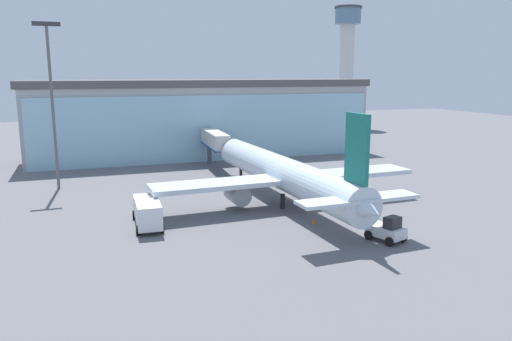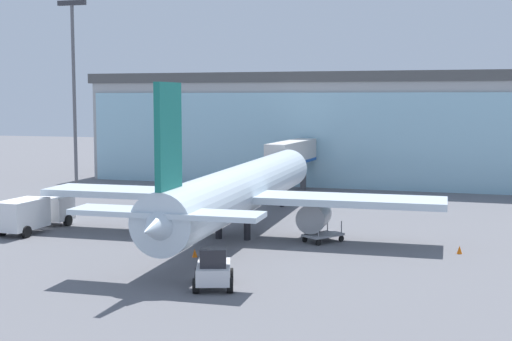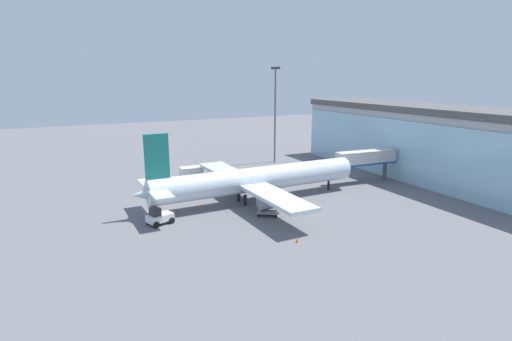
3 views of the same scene
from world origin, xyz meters
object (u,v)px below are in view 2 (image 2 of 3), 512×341
object	(u,v)px
safety_cone_wingtip	(460,250)
apron_light_mast	(74,81)
jet_bridge	(292,154)
baggage_cart	(323,235)
airplane	(240,190)
safety_cone_nose	(195,253)
catering_truck	(34,213)
pushback_tug	(213,270)

from	to	relation	value
safety_cone_wingtip	apron_light_mast	bearing A→B (deg)	153.46
jet_bridge	baggage_cart	world-z (taller)	jet_bridge
airplane	safety_cone_nose	world-z (taller)	airplane
airplane	catering_truck	size ratio (longest dim) A/B	4.87
safety_cone_nose	jet_bridge	bearing A→B (deg)	90.96
baggage_cart	jet_bridge	bearing A→B (deg)	-125.70
catering_truck	safety_cone_wingtip	world-z (taller)	catering_truck
airplane	safety_cone_wingtip	size ratio (longest dim) A/B	65.99
catering_truck	baggage_cart	size ratio (longest dim) A/B	2.33
airplane	safety_cone_wingtip	world-z (taller)	airplane
airplane	safety_cone_nose	xyz separation A→B (m)	(-0.63, -8.23, -3.08)
pushback_tug	safety_cone_wingtip	bearing A→B (deg)	-63.36
safety_cone_nose	safety_cone_wingtip	xyz separation A→B (m)	(16.62, 5.62, 0.00)
baggage_cart	catering_truck	bearing A→B (deg)	-48.37
apron_light_mast	safety_cone_nose	xyz separation A→B (m)	(23.00, -25.41, -11.74)
baggage_cart	safety_cone_nose	world-z (taller)	baggage_cart
jet_bridge	apron_light_mast	xyz separation A→B (m)	(-22.48, -5.79, 7.71)
jet_bridge	safety_cone_nose	bearing A→B (deg)	-174.14
airplane	safety_cone_wingtip	bearing A→B (deg)	-99.71
jet_bridge	safety_cone_nose	xyz separation A→B (m)	(0.52, -31.20, -4.03)
jet_bridge	apron_light_mast	size ratio (longest dim) A/B	0.57
catering_truck	safety_cone_wingtip	distance (m)	31.78
airplane	pushback_tug	xyz separation A→B (m)	(2.99, -15.03, -2.39)
catering_truck	airplane	bearing A→B (deg)	-74.19
jet_bridge	baggage_cart	xyz separation A→B (m)	(7.71, -24.15, -3.81)
pushback_tug	safety_cone_nose	world-z (taller)	pushback_tug
safety_cone_wingtip	jet_bridge	bearing A→B (deg)	123.83
apron_light_mast	safety_cone_wingtip	distance (m)	45.82
catering_truck	safety_cone_nose	xyz separation A→B (m)	(15.13, -5.08, -1.19)
airplane	pushback_tug	distance (m)	15.51
safety_cone_nose	safety_cone_wingtip	size ratio (longest dim) A/B	1.00
airplane	pushback_tug	size ratio (longest dim) A/B	10.12
catering_truck	safety_cone_nose	world-z (taller)	catering_truck
airplane	baggage_cart	world-z (taller)	airplane
jet_bridge	pushback_tug	bearing A→B (deg)	-168.87
apron_light_mast	baggage_cart	size ratio (longest dim) A/B	6.39
apron_light_mast	airplane	distance (m)	30.47
baggage_cart	pushback_tug	size ratio (longest dim) A/B	0.89
jet_bridge	safety_cone_wingtip	distance (m)	31.05
jet_bridge	airplane	world-z (taller)	airplane
airplane	baggage_cart	xyz separation A→B (m)	(6.56, -1.17, -2.86)
baggage_cart	pushback_tug	bearing A→B (deg)	22.15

